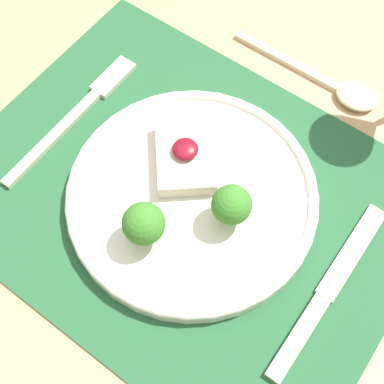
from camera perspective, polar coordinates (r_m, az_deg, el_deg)
The scene contains 7 objects.
ground_plane at distance 1.28m, azimuth -0.33°, elevation -15.14°, with size 8.00×8.00×0.00m, color #4C4742.
dining_table at distance 0.65m, azimuth -0.63°, elevation -3.53°, with size 1.29×1.26×0.73m.
placemat at distance 0.58m, azimuth -0.71°, elevation -0.49°, with size 0.49×0.37×0.00m, color #235633.
dinner_plate at distance 0.57m, azimuth -0.09°, elevation -0.31°, with size 0.27×0.27×0.07m.
fork at distance 0.65m, azimuth -11.82°, elevation 8.56°, with size 0.02×0.21×0.01m.
knife at distance 0.55m, azimuth 13.66°, elevation -11.14°, with size 0.02×0.21×0.01m.
spoon at distance 0.68m, azimuth 15.38°, elevation 10.75°, with size 0.20×0.04×0.01m.
Camera 1 is at (0.16, -0.20, 1.25)m, focal length 50.00 mm.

